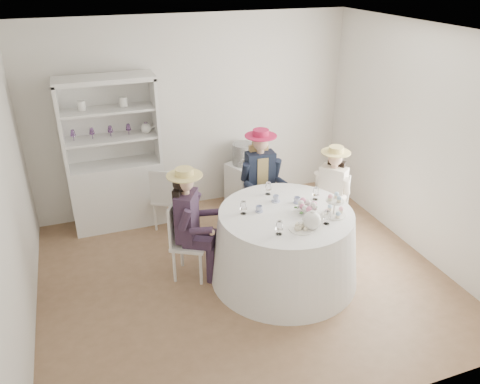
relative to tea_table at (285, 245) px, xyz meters
name	(u,v)px	position (x,y,z in m)	size (l,w,h in m)	color
ground	(243,276)	(-0.44, 0.15, -0.42)	(4.50, 4.50, 0.00)	brown
ceiling	(244,34)	(-0.44, 0.15, 2.28)	(4.50, 4.50, 0.00)	white
wall_back	(194,116)	(-0.44, 2.15, 0.93)	(4.50, 4.50, 0.00)	silver
wall_front	(346,283)	(-0.44, -1.85, 0.93)	(4.50, 4.50, 0.00)	silver
wall_left	(6,205)	(-2.69, 0.15, 0.93)	(4.50, 4.50, 0.00)	silver
wall_right	(422,144)	(1.81, 0.15, 0.93)	(4.50, 4.50, 0.00)	silver
tea_table	(285,245)	(0.00, 0.00, 0.00)	(1.67, 1.67, 0.85)	white
hutch	(116,175)	(-1.60, 1.90, 0.30)	(1.23, 0.51, 2.04)	silver
side_table	(243,183)	(0.20, 1.90, -0.11)	(0.40, 0.40, 0.62)	silver
hatbox	(243,154)	(0.20, 1.90, 0.36)	(0.31, 0.31, 0.31)	black
guest_left	(189,218)	(-0.99, 0.38, 0.34)	(0.58, 0.53, 1.35)	silver
guest_mid	(260,176)	(0.13, 1.06, 0.38)	(0.52, 0.54, 1.42)	silver
guest_right	(332,189)	(0.90, 0.57, 0.30)	(0.55, 0.53, 1.28)	silver
spare_chair	(166,197)	(-1.02, 1.53, 0.06)	(0.50, 0.50, 0.89)	silver
teacup_a	(259,209)	(-0.27, 0.11, 0.46)	(0.08, 0.08, 0.06)	white
teacup_b	(276,199)	(-0.01, 0.27, 0.46)	(0.07, 0.07, 0.07)	white
teacup_c	(297,200)	(0.21, 0.16, 0.46)	(0.08, 0.08, 0.06)	white
flower_bowl	(307,211)	(0.21, -0.08, 0.45)	(0.19, 0.19, 0.05)	white
flower_arrangement	(306,206)	(0.20, -0.08, 0.51)	(0.18, 0.18, 0.07)	pink
table_teapot	(312,220)	(0.10, -0.39, 0.51)	(0.27, 0.20, 0.21)	white
sandwich_plate	(301,228)	(-0.01, -0.38, 0.44)	(0.25, 0.25, 0.06)	white
cupcake_stand	(334,208)	(0.45, -0.23, 0.51)	(0.26, 0.26, 0.24)	white
stemware_set	(287,206)	(0.00, 0.00, 0.50)	(0.97, 0.93, 0.15)	white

